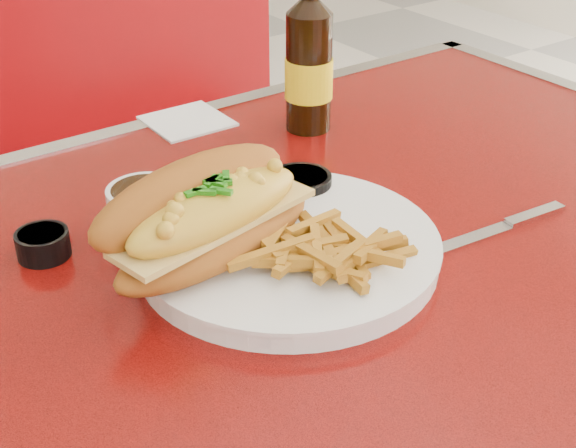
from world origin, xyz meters
TOP-DOWN VIEW (x-y plane):
  - diner_table at (0.00, 0.00)m, footprint 1.23×0.83m
  - booth_bench_far at (0.00, 0.81)m, footprint 1.20×0.51m
  - dinner_plate at (-0.03, 0.01)m, footprint 0.38×0.38m
  - mac_hoagie at (-0.11, 0.04)m, footprint 0.25×0.15m
  - fries_pile at (-0.03, -0.03)m, footprint 0.14×0.13m
  - fork at (0.02, -0.02)m, footprint 0.05×0.17m
  - gravy_ramekin at (-0.12, 0.15)m, footprint 0.10×0.10m
  - sauce_cup_left at (-0.23, 0.16)m, footprint 0.06×0.06m
  - sauce_cup_right at (0.05, 0.10)m, footprint 0.07×0.07m
  - beer_bottle at (0.18, 0.26)m, footprint 0.07×0.07m
  - knife at (0.18, -0.07)m, footprint 0.21×0.04m
  - paper_napkin at (0.06, 0.37)m, footprint 0.11×0.11m

SIDE VIEW (x-z plane):
  - booth_bench_far at x=0.00m, z-range -0.16..0.74m
  - diner_table at x=0.00m, z-range 0.22..0.99m
  - paper_napkin at x=0.06m, z-range 0.77..0.77m
  - knife at x=0.18m, z-range 0.77..0.78m
  - dinner_plate at x=-0.03m, z-range 0.77..0.79m
  - sauce_cup_left at x=-0.23m, z-range 0.77..0.80m
  - sauce_cup_right at x=0.05m, z-range 0.77..0.81m
  - fork at x=0.02m, z-range 0.79..0.79m
  - gravy_ramekin at x=-0.12m, z-range 0.77..0.82m
  - fries_pile at x=-0.03m, z-range 0.79..0.83m
  - mac_hoagie at x=-0.11m, z-range 0.78..0.89m
  - beer_bottle at x=0.18m, z-range 0.74..0.99m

